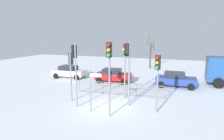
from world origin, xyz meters
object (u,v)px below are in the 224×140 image
(traffic_light_foreground_right, at_px, (127,59))
(direction_sign_post, at_px, (91,88))
(car_white_near, at_px, (69,71))
(traffic_light_mid_left, at_px, (75,61))
(traffic_light_mid_right, at_px, (126,58))
(traffic_light_rear_left, at_px, (109,62))
(bare_tree_left, at_px, (150,54))
(traffic_light_rear_right, at_px, (158,70))
(car_red_trailing, at_px, (113,75))
(car_blue_far, at_px, (175,79))
(traffic_light_foreground_left, at_px, (71,65))

(traffic_light_foreground_right, xyz_separation_m, direction_sign_post, (-1.90, -1.90, -1.77))
(car_white_near, bearing_deg, traffic_light_mid_left, -57.96)
(traffic_light_foreground_right, height_order, traffic_light_mid_right, traffic_light_foreground_right)
(traffic_light_rear_left, distance_m, bare_tree_left, 19.07)
(traffic_light_mid_right, distance_m, direction_sign_post, 3.97)
(traffic_light_rear_right, distance_m, car_red_trailing, 9.20)
(traffic_light_foreground_right, height_order, car_white_near, traffic_light_foreground_right)
(traffic_light_foreground_right, height_order, car_blue_far, traffic_light_foreground_right)
(direction_sign_post, relative_size, car_white_near, 0.73)
(traffic_light_foreground_left, bearing_deg, traffic_light_mid_right, 10.52)
(traffic_light_rear_left, bearing_deg, car_blue_far, -125.44)
(traffic_light_foreground_right, relative_size, direction_sign_post, 1.62)
(traffic_light_mid_right, relative_size, car_blue_far, 1.17)
(traffic_light_mid_left, relative_size, traffic_light_foreground_left, 1.17)
(traffic_light_rear_left, bearing_deg, car_white_near, -59.98)
(traffic_light_rear_right, xyz_separation_m, car_red_trailing, (-5.48, 7.08, -2.11))
(traffic_light_foreground_left, relative_size, car_blue_far, 1.00)
(bare_tree_left, bearing_deg, direction_sign_post, -93.12)
(traffic_light_mid_left, bearing_deg, traffic_light_rear_left, -76.56)
(traffic_light_mid_right, relative_size, car_white_near, 1.16)
(traffic_light_foreground_left, height_order, bare_tree_left, bare_tree_left)
(traffic_light_rear_right, xyz_separation_m, traffic_light_rear_left, (-2.66, -1.59, 0.60))
(direction_sign_post, distance_m, car_blue_far, 9.87)
(traffic_light_foreground_right, xyz_separation_m, traffic_light_foreground_left, (-4.32, -0.39, -0.55))
(traffic_light_foreground_right, relative_size, car_blue_far, 1.20)
(traffic_light_foreground_left, distance_m, bare_tree_left, 17.40)
(traffic_light_foreground_left, height_order, car_red_trailing, traffic_light_foreground_left)
(traffic_light_foreground_left, bearing_deg, car_white_near, 108.67)
(traffic_light_rear_right, height_order, car_red_trailing, traffic_light_rear_right)
(traffic_light_foreground_right, height_order, direction_sign_post, traffic_light_foreground_right)
(direction_sign_post, bearing_deg, traffic_light_mid_left, 152.39)
(traffic_light_rear_left, height_order, direction_sign_post, traffic_light_rear_left)
(traffic_light_rear_left, xyz_separation_m, traffic_light_foreground_right, (0.47, 2.36, -0.10))
(direction_sign_post, relative_size, bare_tree_left, 0.59)
(traffic_light_rear_right, bearing_deg, traffic_light_foreground_left, 1.76)
(car_white_near, bearing_deg, direction_sign_post, -53.05)
(traffic_light_rear_left, bearing_deg, traffic_light_mid_left, -31.37)
(traffic_light_rear_left, xyz_separation_m, traffic_light_mid_right, (-0.04, 3.77, -0.17))
(car_blue_far, bearing_deg, bare_tree_left, 110.04)
(bare_tree_left, bearing_deg, traffic_light_foreground_left, -101.38)
(car_blue_far, bearing_deg, traffic_light_foreground_right, -117.36)
(car_red_trailing, bearing_deg, traffic_light_rear_left, -76.96)
(traffic_light_mid_left, xyz_separation_m, car_red_trailing, (0.09, 7.72, -2.52))
(traffic_light_rear_left, height_order, traffic_light_mid_right, traffic_light_rear_left)
(car_red_trailing, bearing_deg, car_white_near, 171.90)
(traffic_light_rear_right, height_order, traffic_light_mid_right, traffic_light_mid_right)
(bare_tree_left, bearing_deg, car_red_trailing, -103.13)
(traffic_light_foreground_right, relative_size, bare_tree_left, 0.95)
(traffic_light_rear_right, relative_size, bare_tree_left, 0.81)
(traffic_light_foreground_left, xyz_separation_m, direction_sign_post, (2.42, -1.51, -1.22))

